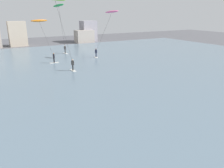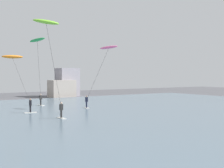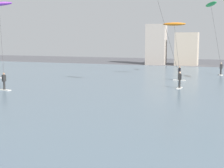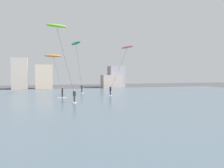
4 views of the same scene
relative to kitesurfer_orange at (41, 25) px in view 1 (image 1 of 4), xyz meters
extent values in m
cube|color=slate|center=(1.21, -8.21, -5.92)|extent=(84.00, 52.00, 0.10)
cube|color=#B7A893|center=(-1.31, 21.60, -2.97)|extent=(4.08, 3.01, 5.99)
cube|color=#A89E93|center=(15.71, 20.17, -4.28)|extent=(4.89, 3.19, 3.38)
cube|color=gray|center=(17.74, 21.81, -3.07)|extent=(4.09, 3.55, 5.79)
cube|color=silver|center=(1.04, -2.40, -5.84)|extent=(1.43, 0.54, 0.06)
cylinder|color=black|center=(1.04, -2.40, -5.42)|extent=(0.20, 0.20, 0.78)
cube|color=black|center=(1.04, -2.40, -4.73)|extent=(0.25, 0.36, 0.60)
sphere|color=#9E7051|center=(1.04, -2.40, -4.32)|extent=(0.20, 0.20, 0.20)
cylinder|color=#333333|center=(0.45, -1.04, -2.11)|extent=(1.21, 2.75, 5.35)
ellipsoid|color=orange|center=(-0.14, 0.33, 0.71)|extent=(2.93, 1.52, 0.54)
cube|color=silver|center=(5.37, 5.28, -5.84)|extent=(0.65, 1.45, 0.06)
cylinder|color=black|center=(5.37, 5.28, -5.42)|extent=(0.20, 0.20, 0.78)
cube|color=black|center=(5.37, 5.28, -4.73)|extent=(0.37, 0.27, 0.60)
sphere|color=beige|center=(5.37, 5.28, -4.32)|extent=(0.20, 0.20, 0.20)
cylinder|color=#333333|center=(4.65, 4.02, -0.87)|extent=(1.47, 2.54, 7.82)
ellipsoid|color=green|center=(3.93, 2.77, 3.18)|extent=(1.91, 2.51, 0.81)
cube|color=silver|center=(9.00, -1.55, -5.84)|extent=(0.84, 1.47, 0.06)
cylinder|color=#191E33|center=(9.00, -1.55, -5.42)|extent=(0.20, 0.20, 0.78)
cube|color=#191E33|center=(9.00, -1.55, -4.73)|extent=(0.39, 0.31, 0.60)
sphere|color=#9E7051|center=(9.00, -1.55, -4.32)|extent=(0.20, 0.20, 0.20)
cylinder|color=#333333|center=(10.18, -2.42, -1.40)|extent=(2.38, 1.77, 6.76)
ellipsoid|color=pink|center=(11.35, -3.29, 2.12)|extent=(1.98, 2.73, 0.63)
cube|color=silver|center=(2.01, -8.66, -5.84)|extent=(0.46, 1.41, 0.06)
cylinder|color=black|center=(2.01, -8.66, -5.42)|extent=(0.20, 0.20, 0.78)
cube|color=black|center=(2.01, -8.66, -4.73)|extent=(0.34, 0.23, 0.60)
sphere|color=tan|center=(2.01, -8.66, -4.32)|extent=(0.20, 0.20, 0.20)
cylinder|color=#333333|center=(0.88, -9.46, -0.73)|extent=(2.28, 1.63, 8.12)
camera|label=1|loc=(-7.77, -37.18, 1.87)|focal=34.67mm
camera|label=2|loc=(-12.12, -38.68, -1.35)|focal=51.94mm
camera|label=3|loc=(6.86, -41.66, -0.98)|focal=54.11mm
camera|label=4|loc=(-2.10, -38.31, -2.07)|focal=37.01mm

